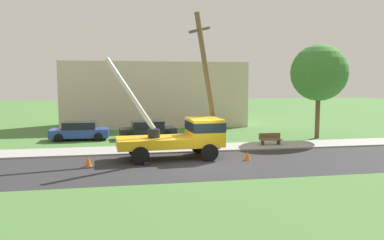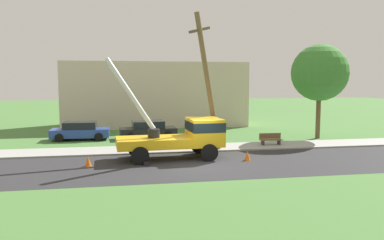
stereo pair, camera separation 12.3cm
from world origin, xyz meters
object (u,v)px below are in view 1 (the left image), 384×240
(traffic_cone_behind, at_px, (88,161))
(parked_sedan_blue, at_px, (80,131))
(park_bench, at_px, (270,139))
(utility_truck, at_px, (184,135))
(parked_sedan_black, at_px, (148,130))
(traffic_cone_ahead, at_px, (247,156))
(roadside_tree_near, at_px, (319,73))
(leaning_utility_pole, at_px, (208,82))

(traffic_cone_behind, height_order, parked_sedan_blue, parked_sedan_blue)
(park_bench, bearing_deg, utility_truck, -155.91)
(parked_sedan_blue, bearing_deg, parked_sedan_black, -3.77)
(traffic_cone_ahead, relative_size, parked_sedan_blue, 0.13)
(parked_sedan_blue, distance_m, roadside_tree_near, 19.35)
(leaning_utility_pole, height_order, parked_sedan_blue, leaning_utility_pole)
(traffic_cone_behind, relative_size, parked_sedan_blue, 0.13)
(utility_truck, xyz_separation_m, parked_sedan_blue, (-6.85, 8.31, -0.70))
(traffic_cone_ahead, relative_size, park_bench, 0.35)
(traffic_cone_ahead, bearing_deg, utility_truck, 159.18)
(parked_sedan_black, height_order, park_bench, parked_sedan_black)
(parked_sedan_blue, distance_m, parked_sedan_black, 5.27)
(traffic_cone_ahead, bearing_deg, parked_sedan_blue, 137.10)
(traffic_cone_ahead, xyz_separation_m, roadside_tree_near, (8.26, 7.11, 4.93))
(traffic_cone_ahead, height_order, roadside_tree_near, roadside_tree_near)
(traffic_cone_ahead, distance_m, roadside_tree_near, 11.96)
(traffic_cone_behind, xyz_separation_m, parked_sedan_blue, (-1.42, 9.58, 0.43))
(park_bench, bearing_deg, roadside_tree_near, 28.52)
(utility_truck, relative_size, leaning_utility_pole, 0.78)
(leaning_utility_pole, xyz_separation_m, park_bench, (4.92, 1.58, -4.07))
(utility_truck, height_order, parked_sedan_blue, utility_truck)
(parked_sedan_blue, bearing_deg, traffic_cone_ahead, -42.90)
(parked_sedan_black, bearing_deg, utility_truck, -78.67)
(leaning_utility_pole, bearing_deg, utility_truck, -141.43)
(leaning_utility_pole, bearing_deg, traffic_cone_ahead, -57.61)
(utility_truck, relative_size, traffic_cone_behind, 12.30)
(utility_truck, height_order, park_bench, utility_truck)
(parked_sedan_black, relative_size, park_bench, 2.82)
(traffic_cone_behind, relative_size, roadside_tree_near, 0.08)
(utility_truck, height_order, roadside_tree_near, roadside_tree_near)
(leaning_utility_pole, height_order, parked_sedan_black, leaning_utility_pole)
(parked_sedan_blue, xyz_separation_m, roadside_tree_near, (18.65, -2.55, 4.50))
(utility_truck, xyz_separation_m, traffic_cone_ahead, (3.54, -1.35, -1.13))
(utility_truck, bearing_deg, roadside_tree_near, 26.04)
(leaning_utility_pole, distance_m, park_bench, 6.58)
(leaning_utility_pole, height_order, park_bench, leaning_utility_pole)
(traffic_cone_behind, distance_m, parked_sedan_blue, 9.69)
(traffic_cone_behind, bearing_deg, traffic_cone_ahead, -0.49)
(parked_sedan_black, height_order, roadside_tree_near, roadside_tree_near)
(traffic_cone_behind, distance_m, park_bench, 12.87)
(utility_truck, relative_size, park_bench, 4.31)
(leaning_utility_pole, xyz_separation_m, roadside_tree_near, (10.01, 4.34, 0.68))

